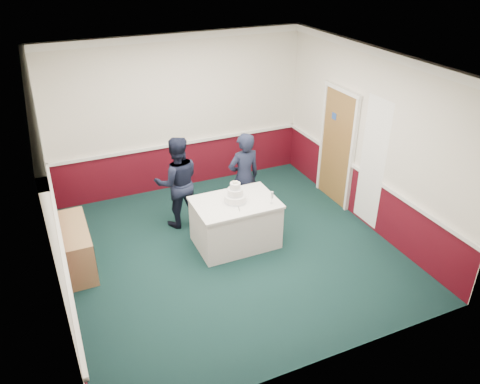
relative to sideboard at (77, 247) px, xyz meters
name	(u,v)px	position (x,y,z in m)	size (l,w,h in m)	color
ground	(231,250)	(2.28, -0.56, -0.35)	(5.00, 5.00, 0.00)	#132F30
room_shell	(219,122)	(2.36, 0.05, 1.62)	(5.00, 5.00, 3.00)	silver
sideboard	(77,247)	(0.00, 0.00, 0.00)	(0.41, 1.20, 0.70)	tan
cake_table	(235,222)	(2.43, -0.40, 0.05)	(1.32, 0.92, 0.79)	white
wedding_cake	(235,195)	(2.43, -0.40, 0.55)	(0.35, 0.35, 0.36)	white
cake_knife	(239,208)	(2.40, -0.60, 0.44)	(0.01, 0.22, 0.01)	silver
champagne_flute	(272,196)	(2.93, -0.68, 0.58)	(0.05, 0.05, 0.21)	silver
person_man	(178,182)	(1.78, 0.56, 0.46)	(0.79, 0.62, 1.63)	black
person_woman	(244,178)	(2.88, 0.26, 0.46)	(0.59, 0.39, 1.63)	black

